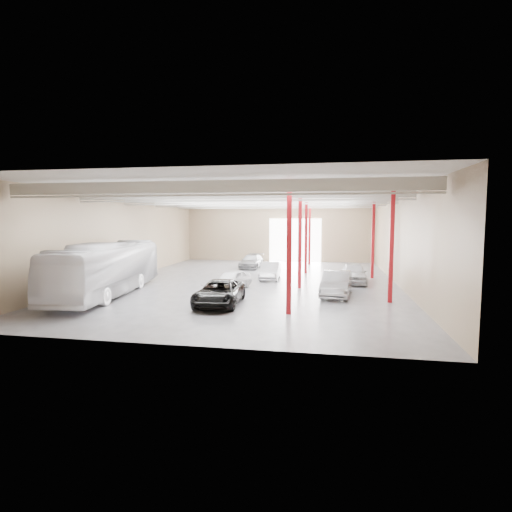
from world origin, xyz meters
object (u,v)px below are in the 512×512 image
(coach_bus, at_px, (107,269))
(black_sedan, at_px, (219,293))
(car_row_a, at_px, (232,280))
(car_right_far, at_px, (354,273))
(car_right_near, at_px, (336,284))
(car_row_b, at_px, (270,271))
(car_row_c, at_px, (252,261))

(coach_bus, distance_m, black_sedan, 8.35)
(car_row_a, distance_m, car_right_far, 9.74)
(coach_bus, distance_m, car_row_a, 8.40)
(car_right_far, bearing_deg, car_right_near, -104.18)
(coach_bus, distance_m, car_row_b, 12.96)
(car_row_a, height_order, car_row_c, car_row_a)
(black_sedan, relative_size, car_right_near, 1.06)
(coach_bus, xyz_separation_m, car_right_far, (16.30, 7.81, -0.94))
(car_row_b, distance_m, car_right_near, 8.27)
(car_right_near, bearing_deg, car_row_c, 127.56)
(coach_bus, relative_size, car_right_near, 2.55)
(car_row_c, bearing_deg, coach_bus, -109.82)
(car_row_c, xyz_separation_m, car_right_far, (9.67, -8.03, 0.12))
(car_row_b, xyz_separation_m, car_right_near, (5.29, -6.36, 0.10))
(car_right_far, bearing_deg, coach_bus, -154.07)
(car_row_a, bearing_deg, coach_bus, -141.20)
(car_row_b, relative_size, car_right_near, 0.88)
(coach_bus, relative_size, car_row_a, 3.11)
(car_row_b, bearing_deg, coach_bus, -140.52)
(car_right_far, bearing_deg, black_sedan, -130.30)
(car_row_a, relative_size, car_row_c, 0.86)
(black_sedan, bearing_deg, car_row_b, 79.32)
(car_right_far, bearing_deg, car_row_a, -153.14)
(car_row_c, height_order, car_right_far, car_right_far)
(coach_bus, bearing_deg, car_row_b, 35.19)
(car_row_b, height_order, car_row_c, car_row_b)
(car_row_c, relative_size, car_right_far, 1.00)
(black_sedan, height_order, car_right_near, car_right_near)
(coach_bus, distance_m, car_right_near, 15.08)
(car_row_a, bearing_deg, car_row_c, 108.69)
(coach_bus, bearing_deg, car_row_a, 17.62)
(coach_bus, xyz_separation_m, car_row_c, (6.63, 15.85, -1.06))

